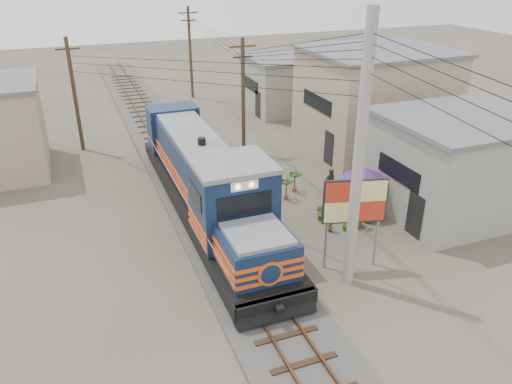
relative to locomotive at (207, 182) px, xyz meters
name	(u,v)px	position (x,y,z in m)	size (l,w,h in m)	color
ground	(258,294)	(0.00, -6.48, -1.79)	(120.00, 120.00, 0.00)	#473F35
ballast	(190,186)	(0.00, 3.52, -1.71)	(3.60, 70.00, 0.16)	#595651
track	(190,183)	(0.00, 3.52, -1.53)	(1.15, 70.00, 0.12)	#51331E
locomotive	(207,182)	(0.00, 0.00, 0.00)	(3.06, 16.65, 4.13)	black
utility_pole_main	(359,160)	(3.50, -6.98, 3.21)	(0.40, 0.40, 10.00)	#9E9B93
wooden_pole_mid	(243,94)	(4.50, 7.52, 1.89)	(1.60, 0.24, 7.00)	#4C3826
wooden_pole_far	(190,51)	(4.80, 21.52, 2.14)	(1.60, 0.24, 7.50)	#4C3826
wooden_pole_left	(74,93)	(-5.00, 11.52, 1.89)	(1.60, 0.24, 7.00)	#4C3826
power_lines	(186,48)	(-0.14, 2.02, 5.78)	(9.65, 19.00, 3.30)	black
shophouse_front	(460,164)	(11.50, -3.48, 0.57)	(7.35, 6.30, 4.70)	gray
shophouse_mid	(374,99)	(12.50, 5.52, 1.32)	(8.40, 7.35, 6.20)	gray
shophouse_back	(286,82)	(11.00, 15.52, 0.32)	(6.30, 6.30, 4.20)	gray
billboard	(355,204)	(4.10, -6.10, 1.04)	(2.42, 0.75, 3.82)	#99999E
market_umbrella	(365,173)	(7.02, -2.26, 0.29)	(2.77, 2.77, 2.36)	black
vendor	(330,183)	(6.43, -0.15, -1.02)	(0.56, 0.37, 1.54)	black
plant_nursery	(353,212)	(6.19, -2.84, -1.36)	(3.12, 1.99, 1.09)	#2B5919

